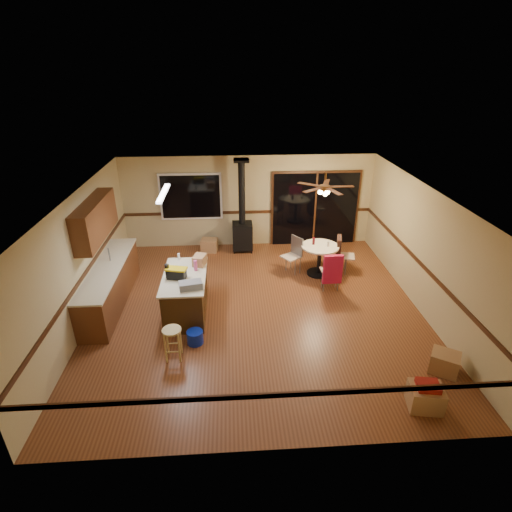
{
  "coord_description": "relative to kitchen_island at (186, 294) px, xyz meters",
  "views": [
    {
      "loc": [
        -0.5,
        -7.28,
        4.84
      ],
      "look_at": [
        0.0,
        0.3,
        1.15
      ],
      "focal_mm": 28.0,
      "sensor_mm": 36.0,
      "label": 1
    }
  ],
  "objects": [
    {
      "name": "floor",
      "position": [
        1.5,
        0.0,
        -0.45
      ],
      "size": [
        7.0,
        7.0,
        0.0
      ],
      "primitive_type": "plane",
      "color": "brown",
      "rests_on": "ground"
    },
    {
      "name": "ceiling",
      "position": [
        1.5,
        0.0,
        2.15
      ],
      "size": [
        7.0,
        7.0,
        0.0
      ],
      "primitive_type": "plane",
      "rotation": [
        3.14,
        0.0,
        0.0
      ],
      "color": "silver",
      "rests_on": "ground"
    },
    {
      "name": "wall_back",
      "position": [
        1.5,
        3.5,
        0.85
      ],
      "size": [
        7.0,
        0.0,
        7.0
      ],
      "primitive_type": "plane",
      "rotation": [
        1.57,
        0.0,
        0.0
      ],
      "color": "tan",
      "rests_on": "ground"
    },
    {
      "name": "wall_front",
      "position": [
        1.5,
        -3.5,
        0.85
      ],
      "size": [
        7.0,
        0.0,
        7.0
      ],
      "primitive_type": "plane",
      "rotation": [
        -1.57,
        0.0,
        0.0
      ],
      "color": "tan",
      "rests_on": "ground"
    },
    {
      "name": "wall_left",
      "position": [
        -2.0,
        0.0,
        0.85
      ],
      "size": [
        0.0,
        7.0,
        7.0
      ],
      "primitive_type": "plane",
      "rotation": [
        1.57,
        0.0,
        1.57
      ],
      "color": "tan",
      "rests_on": "ground"
    },
    {
      "name": "wall_right",
      "position": [
        5.0,
        0.0,
        0.85
      ],
      "size": [
        0.0,
        7.0,
        7.0
      ],
      "primitive_type": "plane",
      "rotation": [
        1.57,
        0.0,
        -1.57
      ],
      "color": "tan",
      "rests_on": "ground"
    },
    {
      "name": "chair_rail",
      "position": [
        1.5,
        0.0,
        0.55
      ],
      "size": [
        7.0,
        7.0,
        0.08
      ],
      "primitive_type": null,
      "color": "#3A1E0E",
      "rests_on": "ground"
    },
    {
      "name": "window",
      "position": [
        -0.1,
        3.45,
        1.05
      ],
      "size": [
        1.72,
        0.1,
        1.32
      ],
      "primitive_type": "cube",
      "color": "black",
      "rests_on": "ground"
    },
    {
      "name": "sliding_door",
      "position": [
        3.4,
        3.45,
        0.6
      ],
      "size": [
        2.52,
        0.1,
        2.1
      ],
      "primitive_type": "cube",
      "color": "black",
      "rests_on": "ground"
    },
    {
      "name": "lower_cabinets",
      "position": [
        -1.7,
        0.5,
        -0.02
      ],
      "size": [
        0.6,
        3.0,
        0.86
      ],
      "primitive_type": "cube",
      "color": "#5C3017",
      "rests_on": "ground"
    },
    {
      "name": "countertop",
      "position": [
        -1.7,
        0.5,
        0.43
      ],
      "size": [
        0.64,
        3.04,
        0.04
      ],
      "primitive_type": "cube",
      "color": "beige",
      "rests_on": "lower_cabinets"
    },
    {
      "name": "upper_cabinets",
      "position": [
        -1.83,
        0.7,
        1.45
      ],
      "size": [
        0.35,
        2.0,
        0.8
      ],
      "primitive_type": "cube",
      "color": "#5C3017",
      "rests_on": "ground"
    },
    {
      "name": "kitchen_island",
      "position": [
        0.0,
        0.0,
        0.0
      ],
      "size": [
        0.88,
        1.68,
        0.9
      ],
      "color": "#3D260F",
      "rests_on": "ground"
    },
    {
      "name": "wood_stove",
      "position": [
        1.3,
        3.05,
        0.28
      ],
      "size": [
        0.55,
        0.5,
        2.52
      ],
      "color": "black",
      "rests_on": "ground"
    },
    {
      "name": "ceiling_fan",
      "position": [
        3.17,
        1.53,
        1.76
      ],
      "size": [
        0.24,
        0.24,
        0.55
      ],
      "color": "brown",
      "rests_on": "ceiling"
    },
    {
      "name": "fluorescent_strip",
      "position": [
        -0.3,
        0.3,
        2.11
      ],
      "size": [
        0.1,
        1.2,
        0.04
      ],
      "primitive_type": "cube",
      "color": "white",
      "rests_on": "ceiling"
    },
    {
      "name": "toolbox_grey",
      "position": [
        0.18,
        -0.53,
        0.52
      ],
      "size": [
        0.48,
        0.33,
        0.14
      ],
      "primitive_type": "cube",
      "rotation": [
        0.0,
        0.0,
        0.2
      ],
      "color": "slate",
      "rests_on": "kitchen_island"
    },
    {
      "name": "toolbox_black",
      "position": [
        -0.13,
        -0.12,
        0.55
      ],
      "size": [
        0.4,
        0.27,
        0.2
      ],
      "primitive_type": "cube",
      "rotation": [
        0.0,
        0.0,
        -0.23
      ],
      "color": "black",
      "rests_on": "kitchen_island"
    },
    {
      "name": "toolbox_yellow_lid",
      "position": [
        -0.13,
        -0.12,
        0.66
      ],
      "size": [
        0.45,
        0.31,
        0.03
      ],
      "primitive_type": "cube",
      "rotation": [
        0.0,
        0.0,
        -0.23
      ],
      "color": "gold",
      "rests_on": "toolbox_black"
    },
    {
      "name": "box_on_island",
      "position": [
        0.29,
        0.47,
        0.56
      ],
      "size": [
        0.32,
        0.38,
        0.22
      ],
      "primitive_type": "cube",
      "rotation": [
        0.0,
        0.0,
        -0.27
      ],
      "color": "#9D7046",
      "rests_on": "kitchen_island"
    },
    {
      "name": "bottle_dark",
      "position": [
        -0.32,
        -0.08,
        0.6
      ],
      "size": [
        0.1,
        0.1,
        0.3
      ],
      "primitive_type": "cylinder",
      "rotation": [
        0.0,
        0.0,
        0.13
      ],
      "color": "black",
      "rests_on": "kitchen_island"
    },
    {
      "name": "bottle_pink",
      "position": [
        0.22,
        0.2,
        0.56
      ],
      "size": [
        0.09,
        0.09,
        0.23
      ],
      "primitive_type": "cylinder",
      "rotation": [
        0.0,
        0.0,
        -0.24
      ],
      "color": "#D84C8C",
      "rests_on": "kitchen_island"
    },
    {
      "name": "bottle_white",
      "position": [
        -0.18,
        0.72,
        0.53
      ],
      "size": [
        0.07,
        0.07,
        0.16
      ],
      "primitive_type": "cylinder",
      "rotation": [
        0.0,
        0.0,
        -0.43
      ],
      "color": "white",
      "rests_on": "kitchen_island"
    },
    {
      "name": "bar_stool",
      "position": [
        -0.1,
        -1.46,
        -0.14
      ],
      "size": [
        0.45,
        0.45,
        0.62
      ],
      "primitive_type": "cylinder",
      "rotation": [
        0.0,
        0.0,
        0.4
      ],
      "color": "tan",
      "rests_on": "floor"
    },
    {
      "name": "blue_bucket",
      "position": [
        0.24,
        -1.06,
        -0.32
      ],
      "size": [
        0.41,
        0.41,
        0.26
      ],
      "primitive_type": "cylinder",
      "rotation": [
        0.0,
        0.0,
        0.37
      ],
      "color": "#0C23B1",
      "rests_on": "floor"
    },
    {
      "name": "dining_table",
      "position": [
        3.17,
        1.53,
        0.08
      ],
      "size": [
        0.93,
        0.93,
        0.78
      ],
      "color": "black",
      "rests_on": "ground"
    },
    {
      "name": "glass_red",
      "position": [
        3.02,
        1.63,
        0.41
      ],
      "size": [
        0.08,
        0.08,
        0.18
      ],
      "primitive_type": "cylinder",
      "rotation": [
        0.0,
        0.0,
        0.2
      ],
      "color": "#590C14",
      "rests_on": "dining_table"
    },
    {
      "name": "glass_cream",
      "position": [
        3.35,
        1.48,
        0.39
      ],
      "size": [
        0.06,
        0.06,
        0.13
      ],
      "primitive_type": "cylinder",
      "rotation": [
        0.0,
        0.0,
        -0.1
      ],
      "color": "beige",
      "rests_on": "dining_table"
    },
    {
      "name": "chair_left",
      "position": [
        2.55,
        1.69,
        0.14
      ],
      "size": [
        0.56,
        0.56,
        0.51
      ],
      "color": "#C1AA8F",
      "rests_on": "ground"
    },
    {
      "name": "chair_near",
      "position": [
        3.27,
        0.65,
        0.14
      ],
      "size": [
        0.44,
        0.47,
        0.7
      ],
      "color": "#C1AA8F",
      "rests_on": "ground"
    },
    {
      "name": "chair_right",
      "position": [
        3.69,
        1.62,
        0.14
      ],
      "size": [
        0.55,
        0.52,
        0.7
      ],
      "color": "#C1AA8F",
      "rests_on": "ground"
    },
    {
      "name": "box_under_window",
      "position": [
        0.36,
        3.07,
        -0.27
      ],
      "size": [
        0.5,
        0.42,
        0.36
      ],
      "primitive_type": "cube",
      "rotation": [
        0.0,
        0.0,
        -0.14
      ],
      "color": "#9D7046",
      "rests_on": "floor"
    },
    {
      "name": "box_corner_a",
      "position": [
        3.91,
        -2.88,
        -0.26
      ],
      "size": [
        0.56,
        0.5,
        0.38
      ],
      "primitive_type": "cube",
      "rotation": [
        0.0,
        0.0,
        -0.17
      ],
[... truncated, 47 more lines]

